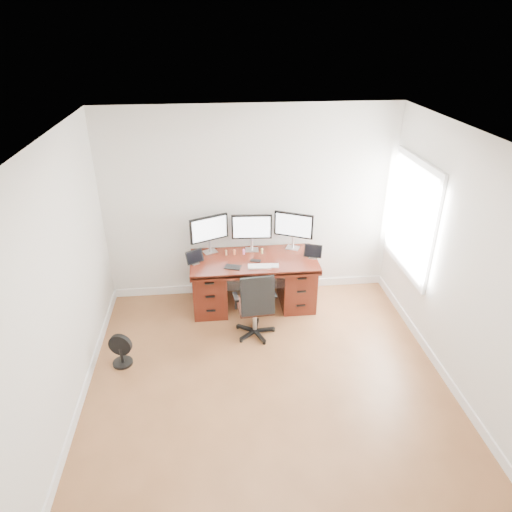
{
  "coord_description": "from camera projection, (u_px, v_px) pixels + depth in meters",
  "views": [
    {
      "loc": [
        -0.53,
        -3.6,
        3.62
      ],
      "look_at": [
        0.0,
        1.5,
        0.95
      ],
      "focal_mm": 32.0,
      "sensor_mm": 36.0,
      "label": 1
    }
  ],
  "objects": [
    {
      "name": "desk",
      "position": [
        254.0,
        280.0,
        6.32
      ],
      "size": [
        1.7,
        0.8,
        0.75
      ],
      "color": "#4B180F",
      "rests_on": "ground"
    },
    {
      "name": "figurine_brown",
      "position": [
        226.0,
        252.0,
        6.21
      ],
      "size": [
        0.03,
        0.03,
        0.08
      ],
      "color": "#99724D",
      "rests_on": "desk"
    },
    {
      "name": "back_wall",
      "position": [
        250.0,
        205.0,
        6.25
      ],
      "size": [
        4.0,
        0.1,
        2.7
      ],
      "primitive_type": "cube",
      "color": "silver",
      "rests_on": "ground"
    },
    {
      "name": "tablet_right",
      "position": [
        313.0,
        252.0,
        6.12
      ],
      "size": [
        0.25,
        0.15,
        0.19
      ],
      "rotation": [
        0.0,
        0.0,
        -0.35
      ],
      "color": "silver",
      "rests_on": "desk"
    },
    {
      "name": "monitor_right",
      "position": [
        294.0,
        226.0,
        6.27
      ],
      "size": [
        0.51,
        0.27,
        0.53
      ],
      "rotation": [
        0.0,
        0.0,
        -0.45
      ],
      "color": "silver",
      "rests_on": "desk"
    },
    {
      "name": "figurine_orange",
      "position": [
        234.0,
        252.0,
        6.22
      ],
      "size": [
        0.03,
        0.03,
        0.08
      ],
      "color": "#FF8145",
      "rests_on": "desk"
    },
    {
      "name": "floor_fan",
      "position": [
        121.0,
        351.0,
        5.3
      ],
      "size": [
        0.28,
        0.23,
        0.4
      ],
      "rotation": [
        0.0,
        0.0,
        -0.26
      ],
      "color": "black",
      "rests_on": "ground"
    },
    {
      "name": "right_wall",
      "position": [
        469.0,
        275.0,
        4.54
      ],
      "size": [
        0.1,
        4.5,
        2.7
      ],
      "color": "silver",
      "rests_on": "ground"
    },
    {
      "name": "office_chair",
      "position": [
        255.0,
        316.0,
        5.73
      ],
      "size": [
        0.55,
        0.53,
        0.94
      ],
      "rotation": [
        0.0,
        0.0,
        0.08
      ],
      "color": "black",
      "rests_on": "ground"
    },
    {
      "name": "phone",
      "position": [
        256.0,
        261.0,
        6.08
      ],
      "size": [
        0.15,
        0.11,
        0.01
      ],
      "primitive_type": "cube",
      "rotation": [
        0.0,
        0.0,
        -0.3
      ],
      "color": "black",
      "rests_on": "desk"
    },
    {
      "name": "drawing_tablet",
      "position": [
        233.0,
        267.0,
        5.93
      ],
      "size": [
        0.24,
        0.19,
        0.01
      ],
      "primitive_type": "cube",
      "rotation": [
        0.0,
        0.0,
        -0.34
      ],
      "color": "black",
      "rests_on": "desk"
    },
    {
      "name": "trackpad",
      "position": [
        274.0,
        266.0,
        5.96
      ],
      "size": [
        0.13,
        0.13,
        0.01
      ],
      "primitive_type": "cube",
      "rotation": [
        0.0,
        0.0,
        -0.13
      ],
      "color": "silver",
      "rests_on": "desk"
    },
    {
      "name": "ground",
      "position": [
        270.0,
        398.0,
        4.89
      ],
      "size": [
        4.5,
        4.5,
        0.0
      ],
      "primitive_type": "plane",
      "color": "brown",
      "rests_on": "ground"
    },
    {
      "name": "figurine_yellow",
      "position": [
        262.0,
        251.0,
        6.26
      ],
      "size": [
        0.03,
        0.03,
        0.08
      ],
      "color": "#E5CC76",
      "rests_on": "desk"
    },
    {
      "name": "monitor_left",
      "position": [
        209.0,
        230.0,
        6.16
      ],
      "size": [
        0.52,
        0.26,
        0.53
      ],
      "rotation": [
        0.0,
        0.0,
        0.42
      ],
      "color": "silver",
      "rests_on": "desk"
    },
    {
      "name": "monitor_center",
      "position": [
        252.0,
        228.0,
        6.22
      ],
      "size": [
        0.55,
        0.15,
        0.53
      ],
      "rotation": [
        0.0,
        0.0,
        -0.06
      ],
      "color": "silver",
      "rests_on": "desk"
    },
    {
      "name": "keyboard",
      "position": [
        259.0,
        266.0,
        5.94
      ],
      "size": [
        0.3,
        0.14,
        0.01
      ],
      "primitive_type": "cube",
      "rotation": [
        0.0,
        0.0,
        -0.05
      ],
      "color": "silver",
      "rests_on": "desk"
    },
    {
      "name": "tablet_left",
      "position": [
        195.0,
        258.0,
        5.98
      ],
      "size": [
        0.24,
        0.17,
        0.19
      ],
      "rotation": [
        0.0,
        0.0,
        0.5
      ],
      "color": "silver",
      "rests_on": "desk"
    },
    {
      "name": "figurine_pink",
      "position": [
        244.0,
        251.0,
        6.23
      ],
      "size": [
        0.03,
        0.03,
        0.08
      ],
      "color": "pink",
      "rests_on": "desk"
    }
  ]
}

